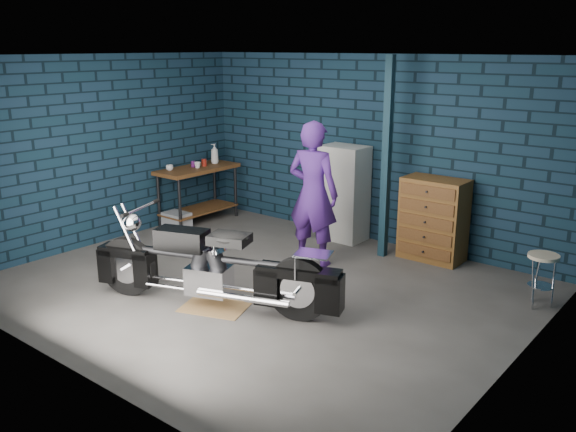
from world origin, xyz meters
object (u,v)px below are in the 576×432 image
workbench (198,195)px  storage_bin (177,220)px  shop_stool (541,281)px  person (313,194)px  tool_chest (433,220)px  motorcycle (214,261)px  locker (343,193)px

workbench → storage_bin: workbench is taller
workbench → shop_stool: 5.46m
person → tool_chest: size_ratio=1.70×
motorcycle → person: size_ratio=1.30×
workbench → person: size_ratio=0.74×
workbench → shop_stool: workbench is taller
motorcycle → tool_chest: (1.16, 2.96, 0.02)m
storage_bin → tool_chest: 4.01m
workbench → motorcycle: bearing=-40.3°
shop_stool → motorcycle: bearing=-140.9°
tool_chest → person: bearing=-136.1°
storage_bin → tool_chest: bearing=17.5°
locker → tool_chest: (1.44, 0.00, -0.15)m
motorcycle → shop_stool: 3.62m
tool_chest → locker: bearing=180.0°
shop_stool → locker: bearing=167.6°
person → shop_stool: person is taller
storage_bin → locker: size_ratio=0.30×
person → tool_chest: 1.67m
tool_chest → shop_stool: tool_chest is taller
locker → tool_chest: size_ratio=1.26×
workbench → person: 2.73m
workbench → tool_chest: 3.88m
locker → shop_stool: bearing=-12.4°
storage_bin → shop_stool: 5.47m
storage_bin → shop_stool: size_ratio=0.68×
motorcycle → person: 1.88m
locker → workbench: bearing=-163.6°
motorcycle → shop_stool: (2.80, 2.28, -0.24)m
workbench → motorcycle: motorcycle is taller
workbench → locker: bearing=16.4°
person → storage_bin: bearing=-7.9°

